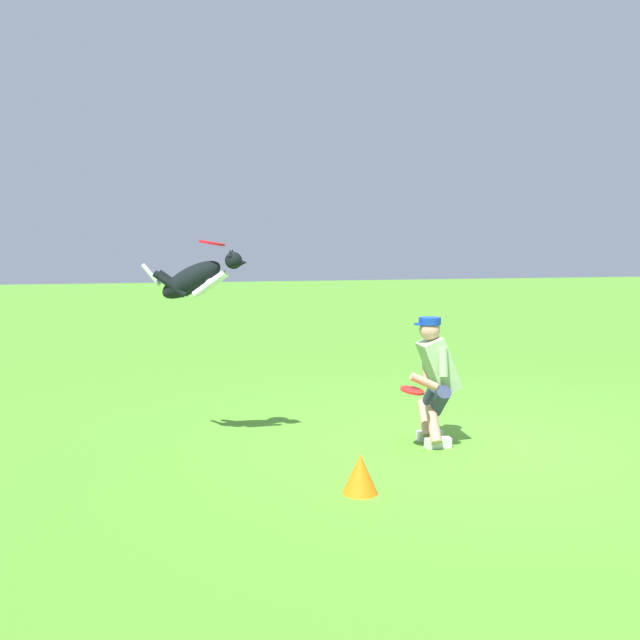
% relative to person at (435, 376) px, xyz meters
% --- Properties ---
extents(ground_plane, '(60.00, 60.00, 0.00)m').
position_rel_person_xyz_m(ground_plane, '(-0.31, 0.08, -0.70)').
color(ground_plane, '#53962C').
extents(person, '(0.60, 0.65, 1.29)m').
position_rel_person_xyz_m(person, '(0.00, 0.00, 0.00)').
color(person, silver).
rests_on(person, ground_plane).
extents(dog, '(1.04, 0.45, 0.57)m').
position_rel_person_xyz_m(dog, '(2.33, -0.50, 0.99)').
color(dog, black).
extents(frisbee_flying, '(0.36, 0.36, 0.08)m').
position_rel_person_xyz_m(frisbee_flying, '(2.18, -0.44, 1.34)').
color(frisbee_flying, red).
extents(frisbee_held, '(0.33, 0.33, 0.08)m').
position_rel_person_xyz_m(frisbee_held, '(0.32, 0.22, -0.09)').
color(frisbee_held, red).
rests_on(frisbee_held, person).
extents(training_cone, '(0.29, 0.29, 0.33)m').
position_rel_person_xyz_m(training_cone, '(1.15, 1.26, -0.53)').
color(training_cone, orange).
rests_on(training_cone, ground_plane).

